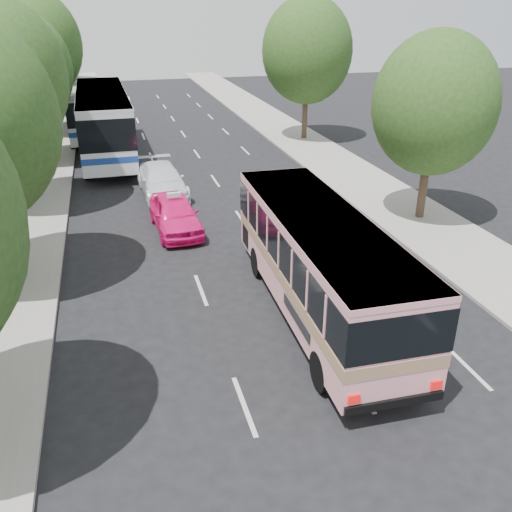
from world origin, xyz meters
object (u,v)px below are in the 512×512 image
object	(u,v)px
tour_coach_front	(104,118)
pink_bus	(320,256)
tour_coach_rear	(84,104)
pink_taxi	(175,214)
white_pickup	(162,180)

from	to	relation	value
tour_coach_front	pink_bus	bearing A→B (deg)	-75.68
tour_coach_front	tour_coach_rear	distance (m)	6.85
pink_taxi	white_pickup	size ratio (longest dim) A/B	0.87
pink_bus	pink_taxi	bearing A→B (deg)	113.70
pink_taxi	tour_coach_front	world-z (taller)	tour_coach_front
pink_bus	tour_coach_rear	world-z (taller)	tour_coach_rear
pink_taxi	tour_coach_front	xyz separation A→B (m)	(-2.50, 13.33, 1.65)
white_pickup	pink_taxi	bearing A→B (deg)	-93.24
pink_taxi	tour_coach_front	size ratio (longest dim) A/B	0.33
white_pickup	tour_coach_front	distance (m)	8.90
pink_bus	white_pickup	xyz separation A→B (m)	(-3.30, 12.91, -1.26)
pink_bus	pink_taxi	world-z (taller)	pink_bus
pink_bus	tour_coach_front	world-z (taller)	tour_coach_front
tour_coach_front	tour_coach_rear	bearing A→B (deg)	99.79
pink_taxi	white_pickup	distance (m)	4.95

